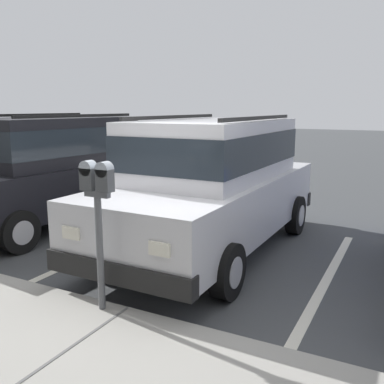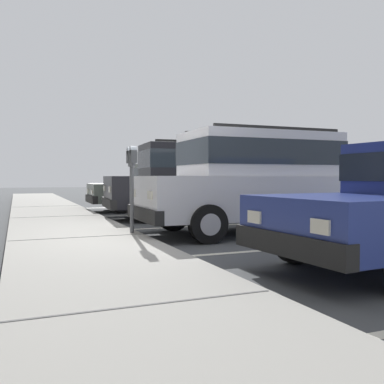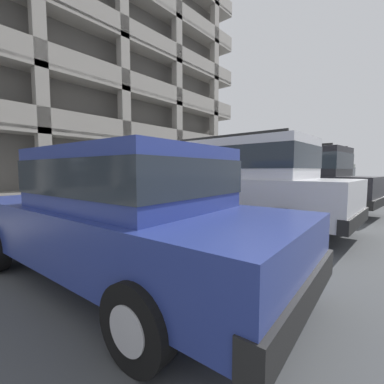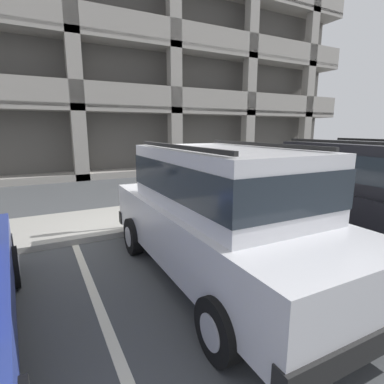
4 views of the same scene
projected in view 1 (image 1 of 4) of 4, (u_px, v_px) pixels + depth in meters
The scene contains 6 objects.
ground_plane at pixel (140, 314), 4.64m from camera, with size 80.00×80.00×0.10m.
sidewalk at pixel (50, 369), 3.49m from camera, with size 40.00×2.20×0.12m.
parking_stall_lines at pixel (103, 249), 6.59m from camera, with size 13.26×4.80×0.01m.
silver_suv at pixel (213, 180), 6.40m from camera, with size 2.07×4.81×2.03m.
dark_hatchback at pixel (54, 166), 7.93m from camera, with size 2.29×4.92×2.03m.
parking_meter_near at pixel (98, 201), 4.19m from camera, with size 0.35×0.12×1.53m.
Camera 1 is at (-2.48, 3.55, 2.16)m, focal length 40.00 mm.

